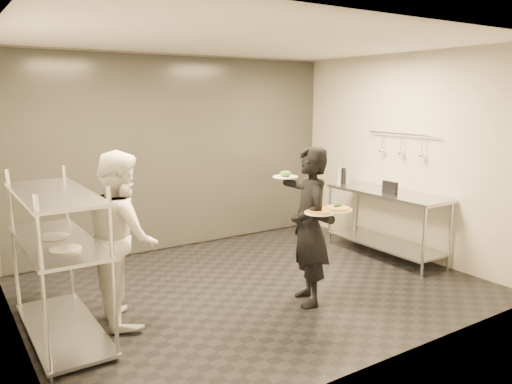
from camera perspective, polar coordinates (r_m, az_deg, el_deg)
room_shell at (r=6.63m, az=-5.75°, el=3.81°), size 5.00×4.00×2.80m
pass_rack at (r=4.95m, az=-21.67°, el=-6.77°), size 0.60×1.60×1.50m
prep_counter at (r=7.16m, az=14.62°, el=-2.26°), size 0.60×1.80×0.92m
utensil_rail at (r=7.21m, az=16.30°, el=5.16°), size 0.07×1.20×0.31m
waiter at (r=5.32m, az=6.12°, el=-3.95°), size 0.61×0.73×1.70m
chef at (r=5.07m, az=-15.06°, el=-5.01°), size 0.73×0.89×1.70m
pizza_plate_near at (r=5.05m, az=7.23°, el=-2.26°), size 0.30×0.30×0.05m
pizza_plate_far at (r=5.21m, az=9.25°, el=-1.89°), size 0.31×0.31×0.05m
salad_plate at (r=5.36m, az=3.38°, el=1.95°), size 0.27×0.27×0.07m
pos_monitor at (r=6.90m, az=15.05°, el=0.47°), size 0.06×0.24×0.17m
bottle_green at (r=7.52m, az=9.44°, el=1.85°), size 0.07×0.07×0.26m
bottle_clear at (r=7.65m, az=10.38°, el=1.65°), size 0.05×0.05×0.18m
bottle_dark at (r=7.59m, az=9.94°, el=1.84°), size 0.07×0.07×0.24m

